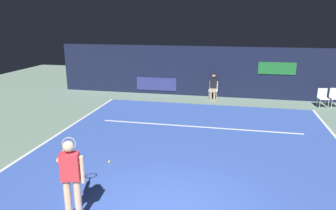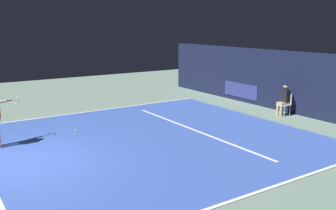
# 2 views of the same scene
# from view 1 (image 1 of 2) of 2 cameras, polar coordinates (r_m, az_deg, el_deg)

# --- Properties ---
(ground_plane) EXTENTS (31.34, 31.34, 0.00)m
(ground_plane) POSITION_cam_1_polar(r_m,az_deg,el_deg) (10.30, 4.39, -7.26)
(ground_plane) COLOR slate
(court_surface) EXTENTS (9.67, 10.12, 0.01)m
(court_surface) POSITION_cam_1_polar(r_m,az_deg,el_deg) (10.29, 4.39, -7.23)
(court_surface) COLOR #3856B2
(court_surface) RESTS_ON ground
(line_sideline_right) EXTENTS (0.10, 10.12, 0.01)m
(line_sideline_right) POSITION_cam_1_polar(r_m,az_deg,el_deg) (11.84, -19.29, -4.96)
(line_sideline_right) COLOR white
(line_sideline_right) RESTS_ON court_surface
(line_service) EXTENTS (7.54, 0.10, 0.01)m
(line_service) POSITION_cam_1_polar(r_m,az_deg,el_deg) (11.93, 5.53, -3.97)
(line_service) COLOR white
(line_service) RESTS_ON court_surface
(back_wall) EXTENTS (16.45, 0.33, 2.60)m
(back_wall) POSITION_cam_1_polar(r_m,az_deg,el_deg) (16.62, 7.70, 6.04)
(back_wall) COLOR #141933
(back_wall) RESTS_ON ground
(tennis_player) EXTENTS (0.81, 0.92, 1.73)m
(tennis_player) POSITION_cam_1_polar(r_m,az_deg,el_deg) (6.58, -17.25, -12.20)
(tennis_player) COLOR beige
(tennis_player) RESTS_ON ground
(line_judge_on_chair) EXTENTS (0.45, 0.54, 1.32)m
(line_judge_on_chair) POSITION_cam_1_polar(r_m,az_deg,el_deg) (16.00, 8.25, 3.43)
(line_judge_on_chair) COLOR white
(line_judge_on_chair) RESTS_ON ground
(courtside_chair_near) EXTENTS (0.47, 0.45, 0.88)m
(courtside_chair_near) POSITION_cam_1_polar(r_m,az_deg,el_deg) (16.37, 28.11, 1.36)
(courtside_chair_near) COLOR white
(courtside_chair_near) RESTS_ON ground
(courtside_chair_far) EXTENTS (0.48, 0.46, 0.88)m
(courtside_chair_far) POSITION_cam_1_polar(r_m,az_deg,el_deg) (16.07, 26.37, 1.35)
(courtside_chair_far) COLOR white
(courtside_chair_far) RESTS_ON ground
(tennis_ball) EXTENTS (0.07, 0.07, 0.07)m
(tennis_ball) POSITION_cam_1_polar(r_m,az_deg,el_deg) (9.17, -10.66, -10.13)
(tennis_ball) COLOR #CCE033
(tennis_ball) RESTS_ON court_surface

